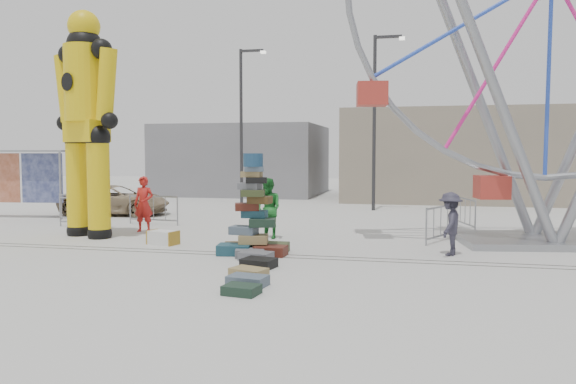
% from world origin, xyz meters
% --- Properties ---
extents(ground, '(90.00, 90.00, 0.00)m').
position_xyz_m(ground, '(0.00, 0.00, 0.00)').
color(ground, '#9E9E99').
rests_on(ground, ground).
extents(track_line_near, '(40.00, 0.04, 0.01)m').
position_xyz_m(track_line_near, '(0.00, 0.60, 0.00)').
color(track_line_near, '#47443F').
rests_on(track_line_near, ground).
extents(track_line_far, '(40.00, 0.04, 0.01)m').
position_xyz_m(track_line_far, '(0.00, 1.00, 0.00)').
color(track_line_far, '#47443F').
rests_on(track_line_far, ground).
extents(building_right, '(12.00, 8.00, 5.00)m').
position_xyz_m(building_right, '(7.00, 20.00, 2.50)').
color(building_right, gray).
rests_on(building_right, ground).
extents(building_left, '(10.00, 8.00, 4.40)m').
position_xyz_m(building_left, '(-6.00, 22.00, 2.20)').
color(building_left, gray).
rests_on(building_left, ground).
extents(lamp_post_right, '(1.41, 0.25, 8.00)m').
position_xyz_m(lamp_post_right, '(3.09, 13.00, 4.48)').
color(lamp_post_right, '#2D2D30').
rests_on(lamp_post_right, ground).
extents(lamp_post_left, '(1.41, 0.25, 8.00)m').
position_xyz_m(lamp_post_left, '(-3.91, 15.00, 4.48)').
color(lamp_post_left, '#2D2D30').
rests_on(lamp_post_left, ground).
extents(suitcase_tower, '(1.87, 1.65, 2.65)m').
position_xyz_m(suitcase_tower, '(0.67, 0.98, 0.74)').
color(suitcase_tower, '#1C4655').
rests_on(suitcase_tower, ground).
extents(crash_test_dummy, '(2.85, 1.55, 7.29)m').
position_xyz_m(crash_test_dummy, '(-5.28, 2.76, 3.85)').
color(crash_test_dummy, black).
rests_on(crash_test_dummy, ground).
extents(ferris_wheel, '(11.72, 3.60, 13.72)m').
position_xyz_m(ferris_wheel, '(8.53, 4.40, 6.75)').
color(ferris_wheel, gray).
rests_on(ferris_wheel, ground).
extents(banner_scaffold, '(3.88, 1.08, 2.77)m').
position_xyz_m(banner_scaffold, '(-10.80, 6.73, 2.08)').
color(banner_scaffold, gray).
rests_on(banner_scaffold, ground).
extents(steamer_trunk, '(0.95, 0.69, 0.40)m').
position_xyz_m(steamer_trunk, '(-2.32, 1.87, 0.20)').
color(steamer_trunk, silver).
rests_on(steamer_trunk, ground).
extents(row_case_0, '(0.82, 0.53, 0.21)m').
position_xyz_m(row_case_0, '(1.04, 0.95, 0.10)').
color(row_case_0, '#384422').
rests_on(row_case_0, ground).
extents(row_case_1, '(0.86, 0.66, 0.21)m').
position_xyz_m(row_case_1, '(0.98, 0.13, 0.11)').
color(row_case_1, slate).
rests_on(row_case_1, ground).
extents(row_case_2, '(0.86, 0.72, 0.22)m').
position_xyz_m(row_case_2, '(1.29, -0.73, 0.11)').
color(row_case_2, black).
rests_on(row_case_2, ground).
extents(row_case_3, '(0.89, 0.72, 0.19)m').
position_xyz_m(row_case_3, '(1.33, -1.70, 0.10)').
color(row_case_3, '#9B834F').
rests_on(row_case_3, ground).
extents(row_case_4, '(0.85, 0.63, 0.21)m').
position_xyz_m(row_case_4, '(1.55, -2.51, 0.11)').
color(row_case_4, slate).
rests_on(row_case_4, ground).
extents(row_case_5, '(0.72, 0.59, 0.18)m').
position_xyz_m(row_case_5, '(1.63, -3.19, 0.09)').
color(row_case_5, '#1C3325').
rests_on(row_case_5, ground).
extents(barricade_dummy_a, '(1.98, 0.50, 1.10)m').
position_xyz_m(barricade_dummy_a, '(-7.58, 5.83, 0.55)').
color(barricade_dummy_a, gray).
rests_on(barricade_dummy_a, ground).
extents(barricade_dummy_b, '(2.00, 0.12, 1.10)m').
position_xyz_m(barricade_dummy_b, '(-6.69, 4.77, 0.55)').
color(barricade_dummy_b, gray).
rests_on(barricade_dummy_b, ground).
extents(barricade_dummy_c, '(2.00, 0.29, 1.10)m').
position_xyz_m(barricade_dummy_c, '(-4.63, 5.99, 0.55)').
color(barricade_dummy_c, gray).
rests_on(barricade_dummy_c, ground).
extents(barricade_wheel_front, '(0.98, 1.84, 1.10)m').
position_xyz_m(barricade_wheel_front, '(5.59, 4.16, 0.55)').
color(barricade_wheel_front, gray).
rests_on(barricade_wheel_front, ground).
extents(barricade_wheel_back, '(0.58, 1.96, 1.10)m').
position_xyz_m(barricade_wheel_back, '(6.57, 7.36, 0.55)').
color(barricade_wheel_back, gray).
rests_on(barricade_wheel_back, ground).
extents(pedestrian_red, '(0.69, 0.45, 1.88)m').
position_xyz_m(pedestrian_red, '(-4.08, 4.16, 0.94)').
color(pedestrian_red, '#AC1C18').
rests_on(pedestrian_red, ground).
extents(pedestrian_green, '(1.16, 1.10, 1.88)m').
position_xyz_m(pedestrian_green, '(0.38, 3.66, 0.94)').
color(pedestrian_green, '#1A6925').
rests_on(pedestrian_green, ground).
extents(pedestrian_black, '(0.99, 0.44, 1.66)m').
position_xyz_m(pedestrian_black, '(-5.96, 3.75, 0.83)').
color(pedestrian_black, black).
rests_on(pedestrian_black, ground).
extents(pedestrian_grey, '(0.85, 1.18, 1.65)m').
position_xyz_m(pedestrian_grey, '(5.72, 1.88, 0.82)').
color(pedestrian_grey, '#2B2A38').
rests_on(pedestrian_grey, ground).
extents(parked_suv, '(4.80, 2.66, 1.27)m').
position_xyz_m(parked_suv, '(-7.71, 8.68, 0.64)').
color(parked_suv, '#937E5F').
rests_on(parked_suv, ground).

